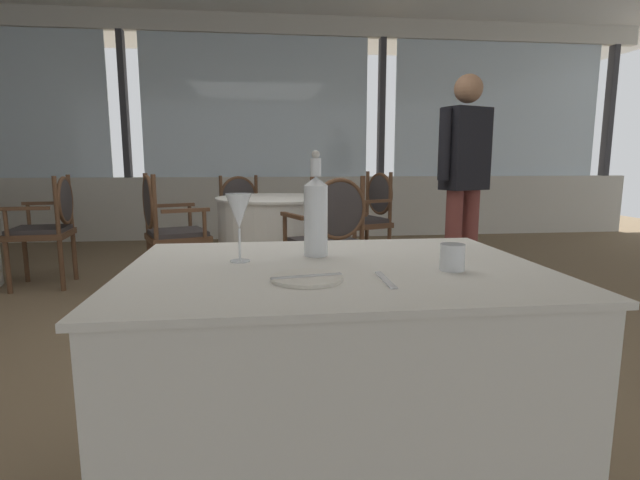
% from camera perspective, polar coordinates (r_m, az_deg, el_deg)
% --- Properties ---
extents(ground_plane, '(14.22, 14.22, 0.00)m').
position_cam_1_polar(ground_plane, '(3.21, -7.23, -10.24)').
color(ground_plane, '#756047').
extents(window_wall_far, '(10.94, 0.14, 2.97)m').
position_cam_1_polar(window_wall_far, '(6.81, -7.32, 10.16)').
color(window_wall_far, beige).
rests_on(window_wall_far, ground_plane).
extents(foreground_table, '(1.28, 0.95, 0.75)m').
position_cam_1_polar(foreground_table, '(1.63, 1.72, -15.94)').
color(foreground_table, silver).
rests_on(foreground_table, ground_plane).
extents(side_plate, '(0.20, 0.20, 0.01)m').
position_cam_1_polar(side_plate, '(1.33, -1.56, -4.51)').
color(side_plate, silver).
rests_on(side_plate, foreground_table).
extents(butter_knife, '(0.20, 0.05, 0.00)m').
position_cam_1_polar(butter_knife, '(1.33, -1.56, -4.29)').
color(butter_knife, silver).
rests_on(butter_knife, foreground_table).
extents(dinner_fork, '(0.02, 0.18, 0.00)m').
position_cam_1_polar(dinner_fork, '(1.33, 7.70, -4.65)').
color(dinner_fork, silver).
rests_on(dinner_fork, foreground_table).
extents(water_bottle, '(0.08, 0.08, 0.36)m').
position_cam_1_polar(water_bottle, '(1.64, -0.50, 3.11)').
color(water_bottle, white).
rests_on(water_bottle, foreground_table).
extents(wine_glass, '(0.08, 0.08, 0.22)m').
position_cam_1_polar(wine_glass, '(1.56, -9.53, 3.22)').
color(wine_glass, white).
rests_on(wine_glass, foreground_table).
extents(water_tumbler, '(0.07, 0.07, 0.08)m').
position_cam_1_polar(water_tumbler, '(1.49, 15.28, -1.96)').
color(water_tumbler, white).
rests_on(water_tumbler, foreground_table).
extents(dining_chair_0_0, '(0.51, 0.57, 0.95)m').
position_cam_1_polar(dining_chair_0_0, '(4.72, -29.14, 1.96)').
color(dining_chair_0_0, brown).
rests_on(dining_chair_0_0, ground_plane).
extents(background_table_1, '(1.10, 1.10, 0.75)m').
position_cam_1_polar(background_table_1, '(4.41, -4.94, 0.20)').
color(background_table_1, silver).
rests_on(background_table_1, ground_plane).
extents(dining_chair_1_0, '(0.59, 0.63, 0.97)m').
position_cam_1_polar(dining_chair_1_0, '(4.11, -17.65, 1.87)').
color(dining_chair_1_0, brown).
rests_on(dining_chair_1_0, ground_plane).
extents(dining_chair_1_1, '(0.63, 0.59, 0.96)m').
position_cam_1_polar(dining_chair_1_1, '(3.51, 1.23, 0.97)').
color(dining_chair_1_1, brown).
rests_on(dining_chair_1_1, ground_plane).
extents(dining_chair_1_2, '(0.59, 0.63, 0.96)m').
position_cam_1_polar(dining_chair_1_2, '(4.85, 5.74, 3.31)').
color(dining_chair_1_2, brown).
rests_on(dining_chair_1_2, ground_plane).
extents(dining_chair_1_3, '(0.63, 0.59, 0.91)m').
position_cam_1_polar(dining_chair_1_3, '(5.30, -9.07, 3.35)').
color(dining_chair_1_3, brown).
rests_on(dining_chair_1_3, ground_plane).
extents(diner_person_0, '(0.50, 0.32, 1.73)m').
position_cam_1_polar(diner_person_0, '(4.01, 16.63, 7.74)').
color(diner_person_0, brown).
rests_on(diner_person_0, ground_plane).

